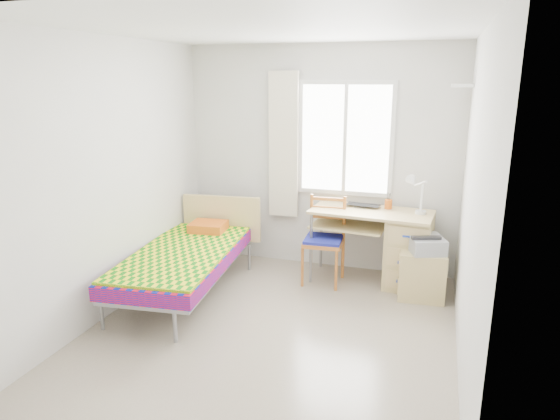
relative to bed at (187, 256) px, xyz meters
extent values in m
plane|color=#BCAD93|center=(1.10, -0.48, -0.42)|extent=(3.50, 3.50, 0.00)
plane|color=white|center=(1.10, -0.48, 2.18)|extent=(3.50, 3.50, 0.00)
plane|color=silver|center=(1.10, 1.27, 0.88)|extent=(3.20, 0.00, 3.20)
plane|color=silver|center=(-0.50, -0.48, 0.88)|extent=(0.00, 3.50, 3.50)
plane|color=silver|center=(2.70, -0.48, 0.88)|extent=(0.00, 3.50, 3.50)
cube|color=white|center=(1.40, 1.25, 1.13)|extent=(1.10, 0.04, 1.30)
cube|color=white|center=(1.40, 1.24, 1.13)|extent=(1.00, 0.02, 1.20)
cube|color=white|center=(1.40, 1.24, 1.13)|extent=(0.04, 0.02, 1.20)
cube|color=beige|center=(0.68, 1.20, 1.03)|extent=(0.35, 0.05, 1.70)
cube|color=white|center=(2.59, 0.92, 1.73)|extent=(0.20, 0.32, 0.03)
cube|color=gray|center=(0.00, -0.07, -0.08)|extent=(1.09, 2.05, 0.06)
cube|color=red|center=(0.00, -0.07, 0.00)|extent=(1.13, 2.08, 0.14)
cube|color=yellow|center=(0.00, -0.09, 0.07)|extent=(1.10, 1.96, 0.03)
cube|color=#D4B76F|center=(0.00, 0.88, 0.17)|extent=(0.95, 0.15, 0.54)
cube|color=#DE5318|center=(-0.05, 0.61, 0.14)|extent=(0.43, 0.37, 0.10)
cylinder|color=gray|center=(-0.37, -0.96, -0.26)|extent=(0.04, 0.04, 0.32)
cylinder|color=gray|center=(0.38, 0.81, -0.26)|extent=(0.04, 0.04, 0.32)
cube|color=#D4B76F|center=(1.77, 0.93, 0.38)|extent=(1.35, 0.70, 0.03)
cube|color=tan|center=(2.20, 0.93, -0.03)|extent=(0.50, 0.61, 0.79)
cube|color=tan|center=(1.53, 0.93, 0.21)|extent=(0.84, 0.62, 0.02)
cylinder|color=gray|center=(1.16, 0.68, -0.03)|extent=(0.03, 0.03, 0.79)
cylinder|color=gray|center=(1.16, 1.18, -0.03)|extent=(0.03, 0.03, 0.79)
cube|color=#A25E1F|center=(1.29, 0.72, 0.05)|extent=(0.44, 0.44, 0.04)
cube|color=navy|center=(1.29, 0.72, 0.08)|extent=(0.42, 0.42, 0.04)
cube|color=#A25E1F|center=(1.29, 0.91, 0.34)|extent=(0.38, 0.05, 0.42)
cylinder|color=#A25E1F|center=(1.10, 0.54, -0.18)|extent=(0.03, 0.03, 0.47)
cylinder|color=#A25E1F|center=(1.48, 0.91, 0.06)|extent=(0.04, 0.04, 0.96)
cube|color=tan|center=(2.36, 0.66, -0.17)|extent=(0.49, 0.44, 0.51)
cube|color=#D4B76F|center=(2.12, 0.66, -0.05)|extent=(0.03, 0.37, 0.18)
cube|color=#D4B76F|center=(2.12, 0.66, -0.26)|extent=(0.03, 0.37, 0.18)
cube|color=#919398|center=(2.37, 0.65, 0.16)|extent=(0.44, 0.47, 0.16)
cube|color=black|center=(2.37, 0.65, 0.24)|extent=(0.35, 0.38, 0.02)
imported|color=black|center=(1.66, 1.01, 0.41)|extent=(0.40, 0.29, 0.03)
cylinder|color=#DE5318|center=(1.94, 1.08, 0.45)|extent=(0.10, 0.10, 0.10)
cylinder|color=white|center=(2.29, 0.96, 0.41)|extent=(0.11, 0.11, 0.03)
cylinder|color=white|center=(2.29, 0.96, 0.58)|extent=(0.02, 0.13, 0.31)
cylinder|color=white|center=(2.27, 0.88, 0.74)|extent=(0.14, 0.27, 0.12)
cone|color=white|center=(2.19, 0.78, 0.77)|extent=(0.16, 0.18, 0.15)
imported|color=gray|center=(1.61, 0.96, 0.17)|extent=(0.22, 0.29, 0.02)
camera|label=1|loc=(2.42, -4.39, 1.81)|focal=32.00mm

